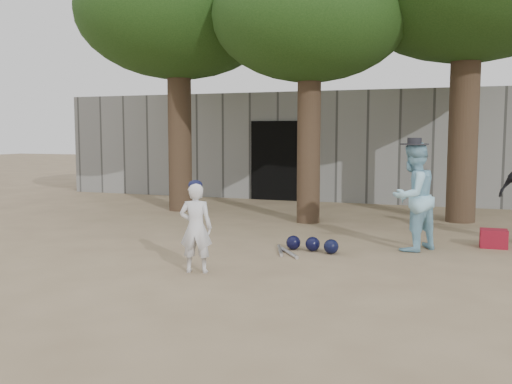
% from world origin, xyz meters
% --- Properties ---
extents(ground, '(70.00, 70.00, 0.00)m').
position_xyz_m(ground, '(0.00, 0.00, 0.00)').
color(ground, '#937C5E').
rests_on(ground, ground).
extents(boy_player, '(0.50, 0.38, 1.21)m').
position_xyz_m(boy_player, '(0.29, -0.51, 0.60)').
color(boy_player, silver).
rests_on(boy_player, ground).
extents(spectator_blue, '(1.01, 1.06, 1.72)m').
position_xyz_m(spectator_blue, '(2.89, 1.98, 0.86)').
color(spectator_blue, '#95CFE6').
rests_on(spectator_blue, ground).
extents(red_bag, '(0.43, 0.33, 0.30)m').
position_xyz_m(red_bag, '(4.13, 2.65, 0.15)').
color(red_bag, maroon).
rests_on(red_bag, ground).
extents(back_building, '(16.00, 5.24, 3.00)m').
position_xyz_m(back_building, '(-0.00, 10.33, 1.50)').
color(back_building, gray).
rests_on(back_building, ground).
extents(helmet_row, '(0.87, 0.33, 0.23)m').
position_xyz_m(helmet_row, '(1.42, 1.33, 0.11)').
color(helmet_row, black).
rests_on(helmet_row, ground).
extents(bat_pile, '(0.57, 0.77, 0.06)m').
position_xyz_m(bat_pile, '(1.05, 1.06, 0.03)').
color(bat_pile, silver).
rests_on(bat_pile, ground).
extents(tree_row, '(11.40, 5.80, 6.69)m').
position_xyz_m(tree_row, '(0.74, 5.02, 4.69)').
color(tree_row, brown).
rests_on(tree_row, ground).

